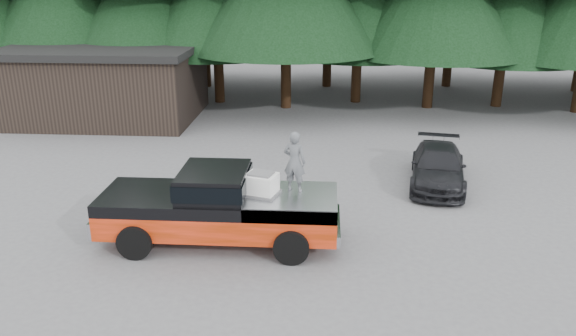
# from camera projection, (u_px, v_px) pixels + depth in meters

# --- Properties ---
(ground) EXTENTS (120.00, 120.00, 0.00)m
(ground) POSITION_uv_depth(u_px,v_px,m) (285.00, 241.00, 14.21)
(ground) COLOR #4D4D4F
(ground) RESTS_ON ground
(pickup_truck) EXTENTS (6.00, 2.04, 1.33)m
(pickup_truck) POSITION_uv_depth(u_px,v_px,m) (220.00, 217.00, 13.97)
(pickup_truck) COLOR red
(pickup_truck) RESTS_ON ground
(truck_cab) EXTENTS (1.66, 1.90, 0.59)m
(truck_cab) POSITION_uv_depth(u_px,v_px,m) (214.00, 181.00, 13.65)
(truck_cab) COLOR black
(truck_cab) RESTS_ON pickup_truck
(air_compressor) EXTENTS (0.87, 0.79, 0.50)m
(air_compressor) POSITION_uv_depth(u_px,v_px,m) (261.00, 185.00, 13.55)
(air_compressor) COLOR silver
(air_compressor) RESTS_ON pickup_truck
(man_on_bed) EXTENTS (0.64, 0.51, 1.53)m
(man_on_bed) POSITION_uv_depth(u_px,v_px,m) (295.00, 162.00, 13.59)
(man_on_bed) COLOR #4E5054
(man_on_bed) RESTS_ON pickup_truck
(parked_car) EXTENTS (2.32, 4.29, 1.18)m
(parked_car) POSITION_uv_depth(u_px,v_px,m) (438.00, 167.00, 17.78)
(parked_car) COLOR black
(parked_car) RESTS_ON ground
(utility_building) EXTENTS (8.40, 6.40, 3.30)m
(utility_building) POSITION_uv_depth(u_px,v_px,m) (107.00, 82.00, 25.51)
(utility_building) COLOR black
(utility_building) RESTS_ON ground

